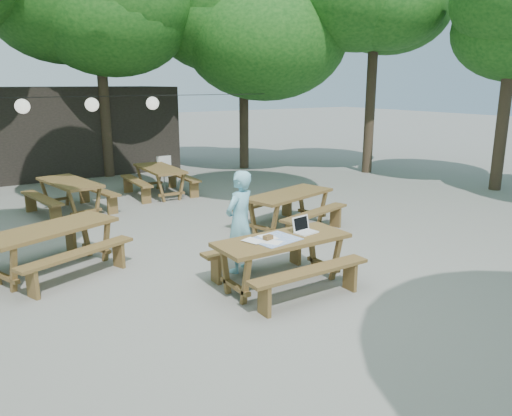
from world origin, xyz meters
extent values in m
plane|color=slate|center=(0.00, 0.00, 0.00)|extent=(80.00, 80.00, 0.00)
cube|color=black|center=(0.50, 10.50, 1.40)|extent=(6.00, 3.00, 2.80)
cube|color=brown|center=(0.39, -1.30, 0.72)|extent=(2.00, 0.80, 0.06)
cube|color=brown|center=(0.39, -1.95, 0.45)|extent=(1.90, 0.28, 0.05)
cube|color=brown|center=(0.39, -0.65, 0.45)|extent=(1.90, 0.28, 0.05)
cube|color=brown|center=(0.39, -1.30, 0.34)|extent=(1.70, 0.70, 0.69)
cube|color=brown|center=(-2.31, 1.13, 0.72)|extent=(2.15, 1.46, 0.06)
cube|color=brown|center=(-2.07, 0.52, 0.45)|extent=(1.87, 0.94, 0.05)
cube|color=brown|center=(-2.54, 1.73, 0.45)|extent=(1.87, 0.94, 0.05)
cube|color=brown|center=(-2.31, 1.13, 0.34)|extent=(1.84, 1.26, 0.69)
cube|color=brown|center=(2.29, 1.06, 0.72)|extent=(2.14, 1.29, 0.06)
cube|color=brown|center=(2.46, 0.44, 0.45)|extent=(1.91, 0.76, 0.05)
cube|color=brown|center=(2.12, 1.69, 0.45)|extent=(1.91, 0.76, 0.05)
cube|color=brown|center=(2.29, 1.06, 0.34)|extent=(1.82, 1.11, 0.69)
cube|color=brown|center=(-1.17, 4.83, 0.72)|extent=(1.12, 2.10, 0.06)
cube|color=brown|center=(-0.52, 4.94, 0.45)|extent=(0.59, 1.92, 0.05)
cube|color=brown|center=(-1.81, 4.73, 0.45)|extent=(0.59, 1.92, 0.05)
cube|color=brown|center=(-1.17, 4.83, 0.34)|extent=(0.97, 1.79, 0.69)
cube|color=brown|center=(1.29, 5.47, 0.72)|extent=(0.88, 2.03, 0.06)
cube|color=brown|center=(1.94, 5.45, 0.45)|extent=(0.35, 1.91, 0.05)
cube|color=brown|center=(0.64, 5.50, 0.45)|extent=(0.35, 1.91, 0.05)
cube|color=brown|center=(1.29, 5.47, 0.34)|extent=(0.76, 1.73, 0.69)
imported|color=#76BFD7|center=(0.21, -0.42, 0.81)|extent=(0.70, 0.59, 1.63)
cube|color=silver|center=(1.82, 6.21, 0.40)|extent=(0.46, 0.46, 0.04)
cube|color=silver|center=(1.81, 6.41, 0.66)|extent=(0.44, 0.06, 0.48)
cube|color=silver|center=(1.82, 6.21, 0.19)|extent=(0.44, 0.44, 0.38)
cube|color=white|center=(0.84, -1.30, 0.76)|extent=(0.36, 0.28, 0.02)
cube|color=white|center=(0.82, -1.19, 0.88)|extent=(0.34, 0.11, 0.23)
cube|color=black|center=(0.82, -1.19, 0.88)|extent=(0.28, 0.08, 0.19)
cube|color=#3968C5|center=(0.26, -1.30, 0.75)|extent=(0.73, 0.64, 0.01)
cube|color=white|center=(0.14, -1.38, 0.76)|extent=(0.33, 0.36, 0.00)
cube|color=white|center=(0.23, -1.18, 0.76)|extent=(0.23, 0.31, 0.00)
cube|color=white|center=(-0.05, -1.21, 0.76)|extent=(0.29, 0.35, 0.00)
cube|color=brown|center=(0.16, -1.28, 0.80)|extent=(0.14, 0.11, 0.06)
cylinder|color=black|center=(0.50, 6.00, 2.60)|extent=(9.00, 0.02, 0.02)
sphere|color=white|center=(-1.80, 6.00, 2.40)|extent=(0.34, 0.34, 0.34)
sphere|color=white|center=(-0.20, 6.00, 2.40)|extent=(0.34, 0.34, 0.34)
sphere|color=white|center=(1.40, 6.00, 2.40)|extent=(0.34, 0.34, 0.34)
cylinder|color=#2D2319|center=(1.00, 9.00, 2.25)|extent=(0.32, 0.32, 4.51)
ellipsoid|color=#124513|center=(1.00, 9.00, 4.81)|extent=(5.25, 5.25, 3.93)
cylinder|color=#2D2319|center=(5.50, 8.00, 2.27)|extent=(0.32, 0.32, 4.53)
ellipsoid|color=#124513|center=(5.50, 8.00, 4.83)|extent=(4.89, 4.89, 3.67)
cylinder|color=#2D2319|center=(8.50, 5.00, 2.38)|extent=(0.32, 0.32, 4.76)
ellipsoid|color=#124513|center=(8.50, 5.00, 5.06)|extent=(4.10, 4.10, 3.08)
cylinder|color=#2D2319|center=(9.50, 1.00, 2.22)|extent=(0.32, 0.32, 4.43)
camera|label=1|loc=(-3.69, -6.88, 2.94)|focal=35.00mm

